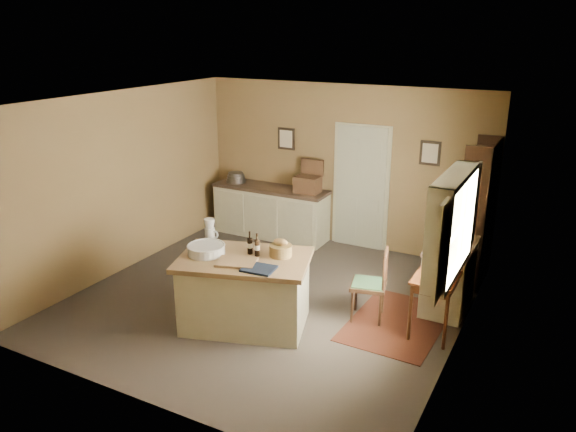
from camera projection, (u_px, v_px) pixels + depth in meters
name	position (u px, v px, depth m)	size (l,w,h in m)	color
ground	(269.00, 300.00, 7.70)	(5.00, 5.00, 0.00)	#4E433C
wall_back	(342.00, 166.00, 9.36)	(5.00, 0.10, 2.70)	brown
wall_front	(133.00, 278.00, 5.17)	(5.00, 0.10, 2.70)	brown
wall_left	(123.00, 182.00, 8.38)	(0.10, 5.00, 2.70)	brown
wall_right	(465.00, 238.00, 6.16)	(0.10, 5.00, 2.70)	brown
ceiling	(267.00, 101.00, 6.84)	(5.00, 5.00, 0.00)	silver
door	(361.00, 186.00, 9.28)	(0.97, 0.06, 2.11)	#B9BA9C
framed_prints	(354.00, 146.00, 9.14)	(2.82, 0.02, 0.38)	black
window	(456.00, 225.00, 5.96)	(0.25, 1.99, 1.12)	beige
work_island	(244.00, 289.00, 6.92)	(1.81, 1.45, 1.20)	beige
sideboard	(271.00, 210.00, 9.92)	(2.09, 0.59, 1.18)	beige
rug	(397.00, 323.00, 7.09)	(1.10, 1.60, 0.01)	#492012
writing_desk	(438.00, 281.00, 6.71)	(0.50, 0.81, 0.82)	#33170A
desk_chair	(368.00, 285.00, 7.07)	(0.43, 0.43, 0.93)	black
right_cabinet	(449.00, 276.00, 7.35)	(0.55, 0.99, 0.99)	beige
shelving_unit	(481.00, 213.00, 8.00)	(0.35, 0.93, 2.08)	black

